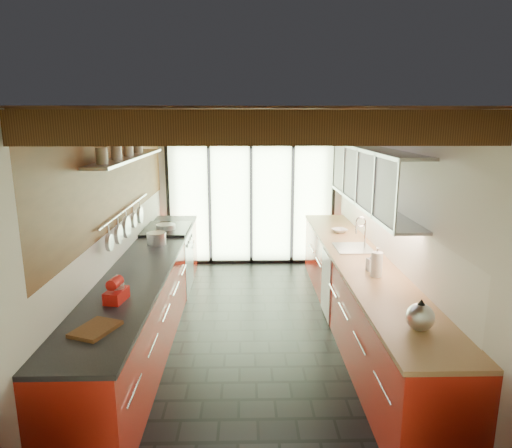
# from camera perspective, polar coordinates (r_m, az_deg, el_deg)

# --- Properties ---
(ground) EXTENTS (5.50, 5.50, 0.00)m
(ground) POSITION_cam_1_polar(r_m,az_deg,el_deg) (5.75, -0.25, -13.14)
(ground) COLOR black
(ground) RESTS_ON ground
(room_shell) EXTENTS (5.50, 5.50, 5.50)m
(room_shell) POSITION_cam_1_polar(r_m,az_deg,el_deg) (5.24, -0.27, 3.32)
(room_shell) COLOR silver
(room_shell) RESTS_ON ground
(ceiling_beams) EXTENTS (3.14, 5.06, 4.90)m
(ceiling_beams) POSITION_cam_1_polar(r_m,az_deg,el_deg) (5.54, -0.35, 12.25)
(ceiling_beams) COLOR #593316
(ceiling_beams) RESTS_ON ground
(glass_door) EXTENTS (2.95, 0.10, 2.90)m
(glass_door) POSITION_cam_1_polar(r_m,az_deg,el_deg) (7.91, -0.63, 6.64)
(glass_door) COLOR #C6EAAD
(glass_door) RESTS_ON ground
(left_counter) EXTENTS (0.68, 5.00, 0.92)m
(left_counter) POSITION_cam_1_polar(r_m,az_deg,el_deg) (5.69, -13.37, -8.75)
(left_counter) COLOR #B42013
(left_counter) RESTS_ON ground
(range_stove) EXTENTS (0.66, 0.90, 0.97)m
(range_stove) POSITION_cam_1_polar(r_m,az_deg,el_deg) (7.03, -10.96, -4.33)
(range_stove) COLOR silver
(range_stove) RESTS_ON ground
(right_counter) EXTENTS (0.68, 5.00, 0.92)m
(right_counter) POSITION_cam_1_polar(r_m,az_deg,el_deg) (5.73, 12.73, -8.55)
(right_counter) COLOR #B42013
(right_counter) RESTS_ON ground
(sink_assembly) EXTENTS (0.45, 0.52, 0.43)m
(sink_assembly) POSITION_cam_1_polar(r_m,az_deg,el_deg) (5.94, 12.18, -2.66)
(sink_assembly) COLOR silver
(sink_assembly) RESTS_ON right_counter
(upper_cabinets_right) EXTENTS (0.34, 3.00, 3.00)m
(upper_cabinets_right) POSITION_cam_1_polar(r_m,az_deg,el_deg) (5.71, 14.24, 5.72)
(upper_cabinets_right) COLOR silver
(upper_cabinets_right) RESTS_ON ground
(left_wall_fixtures) EXTENTS (0.28, 2.60, 0.96)m
(left_wall_fixtures) POSITION_cam_1_polar(r_m,az_deg,el_deg) (5.56, -15.68, 5.40)
(left_wall_fixtures) COLOR silver
(left_wall_fixtures) RESTS_ON ground
(stand_mixer) EXTENTS (0.19, 0.28, 0.23)m
(stand_mixer) POSITION_cam_1_polar(r_m,az_deg,el_deg) (4.36, -17.06, -8.05)
(stand_mixer) COLOR red
(stand_mixer) RESTS_ON left_counter
(pot_large) EXTENTS (0.30, 0.30, 0.16)m
(pot_large) POSITION_cam_1_polar(r_m,az_deg,el_deg) (6.14, -12.33, -1.79)
(pot_large) COLOR silver
(pot_large) RESTS_ON left_counter
(pot_small) EXTENTS (0.30, 0.30, 0.11)m
(pot_small) POSITION_cam_1_polar(r_m,az_deg,el_deg) (6.82, -11.21, -0.48)
(pot_small) COLOR silver
(pot_small) RESTS_ON left_counter
(cutting_board) EXTENTS (0.37, 0.43, 0.03)m
(cutting_board) POSITION_cam_1_polar(r_m,az_deg,el_deg) (3.86, -19.42, -12.29)
(cutting_board) COLOR brown
(cutting_board) RESTS_ON left_counter
(kettle) EXTENTS (0.29, 0.31, 0.26)m
(kettle) POSITION_cam_1_polar(r_m,az_deg,el_deg) (3.86, 19.85, -10.69)
(kettle) COLOR silver
(kettle) RESTS_ON right_counter
(paper_towel) EXTENTS (0.12, 0.12, 0.31)m
(paper_towel) POSITION_cam_1_polar(r_m,az_deg,el_deg) (4.93, 14.85, -4.94)
(paper_towel) COLOR white
(paper_towel) RESTS_ON right_counter
(soap_bottle) EXTENTS (0.10, 0.11, 0.20)m
(soap_bottle) POSITION_cam_1_polar(r_m,az_deg,el_deg) (5.12, 14.22, -4.59)
(soap_bottle) COLOR silver
(soap_bottle) RESTS_ON right_counter
(bowl) EXTENTS (0.28, 0.28, 0.05)m
(bowl) POSITION_cam_1_polar(r_m,az_deg,el_deg) (6.75, 10.38, -0.82)
(bowl) COLOR silver
(bowl) RESTS_ON right_counter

